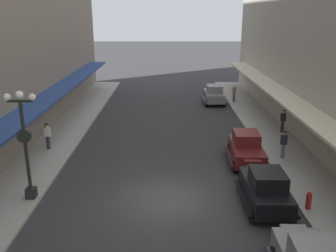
# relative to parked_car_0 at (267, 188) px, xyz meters

# --- Properties ---
(ground_plane) EXTENTS (200.00, 200.00, 0.00)m
(ground_plane) POSITION_rel_parked_car_0_xyz_m (-4.51, 0.70, -0.94)
(ground_plane) COLOR #2D2D30
(sidewalk_left) EXTENTS (3.00, 60.00, 0.15)m
(sidewalk_left) POSITION_rel_parked_car_0_xyz_m (-12.01, 0.70, -0.87)
(sidewalk_left) COLOR #99968E
(sidewalk_left) RESTS_ON ground
(sidewalk_right) EXTENTS (3.00, 60.00, 0.15)m
(sidewalk_right) POSITION_rel_parked_car_0_xyz_m (2.99, 0.70, -0.87)
(sidewalk_right) COLOR #99968E
(sidewalk_right) RESTS_ON ground
(parked_car_0) EXTENTS (2.18, 4.27, 1.84)m
(parked_car_0) POSITION_rel_parked_car_0_xyz_m (0.00, 0.00, 0.00)
(parked_car_0) COLOR black
(parked_car_0) RESTS_ON ground
(parked_car_2) EXTENTS (2.17, 4.27, 1.84)m
(parked_car_2) POSITION_rel_parked_car_0_xyz_m (0.07, 20.03, 0.00)
(parked_car_2) COLOR slate
(parked_car_2) RESTS_ON ground
(parked_car_3) EXTENTS (2.30, 4.32, 1.84)m
(parked_car_3) POSITION_rel_parked_car_0_xyz_m (0.17, 5.13, 0.00)
(parked_car_3) COLOR #591919
(parked_car_3) RESTS_ON ground
(lamp_post_with_clock) EXTENTS (1.42, 0.44, 5.16)m
(lamp_post_with_clock) POSITION_rel_parked_car_0_xyz_m (-10.91, 0.56, 2.04)
(lamp_post_with_clock) COLOR black
(lamp_post_with_clock) RESTS_ON sidewalk_left
(fire_hydrant) EXTENTS (0.24, 0.24, 0.82)m
(fire_hydrant) POSITION_rel_parked_car_0_xyz_m (1.84, -0.45, -0.38)
(fire_hydrant) COLOR #B21E19
(fire_hydrant) RESTS_ON sidewalk_right
(pedestrian_0) EXTENTS (0.36, 0.28, 1.67)m
(pedestrian_0) POSITION_rel_parked_car_0_xyz_m (2.49, 5.57, 0.07)
(pedestrian_0) COLOR slate
(pedestrian_0) RESTS_ON sidewalk_right
(pedestrian_1) EXTENTS (0.36, 0.28, 1.67)m
(pedestrian_1) POSITION_rel_parked_car_0_xyz_m (-12.13, 7.08, 0.07)
(pedestrian_1) COLOR #2D2D33
(pedestrian_1) RESTS_ON sidewalk_left
(pedestrian_2) EXTENTS (0.36, 0.28, 1.67)m
(pedestrian_2) POSITION_rel_parked_car_0_xyz_m (3.93, 10.51, 0.07)
(pedestrian_2) COLOR #2D2D33
(pedestrian_2) RESTS_ON sidewalk_right
(pedestrian_4) EXTENTS (0.36, 0.24, 1.64)m
(pedestrian_4) POSITION_rel_parked_car_0_xyz_m (2.07, 20.17, 0.05)
(pedestrian_4) COLOR #4C4238
(pedestrian_4) RESTS_ON sidewalk_right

